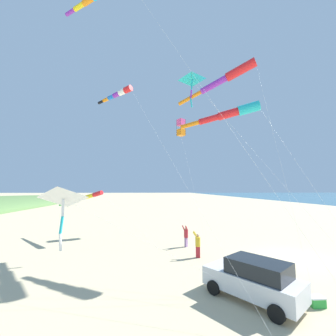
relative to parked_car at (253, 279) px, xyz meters
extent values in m
plane|color=#C6B58C|center=(5.92, 5.72, -0.95)|extent=(600.00, 600.00, 0.00)
cube|color=silver|center=(-0.06, 0.08, -0.20)|extent=(4.09, 4.54, 0.84)
cube|color=black|center=(0.15, -0.19, 0.56)|extent=(2.86, 3.04, 0.68)
cylinder|color=black|center=(-1.69, 0.67, -0.62)|extent=(0.58, 0.66, 0.66)
cylinder|color=black|center=(-0.22, 1.80, -0.62)|extent=(0.58, 0.66, 0.66)
cylinder|color=black|center=(0.10, -1.64, -0.62)|extent=(0.58, 0.66, 0.66)
cylinder|color=black|center=(1.56, -0.51, -0.62)|extent=(0.58, 0.66, 0.66)
cube|color=green|center=(2.48, -0.68, -0.77)|extent=(0.60, 0.40, 0.36)
cube|color=white|center=(2.48, -0.68, -0.56)|extent=(0.62, 0.42, 0.06)
cube|color=#B72833|center=(-1.26, 6.26, -0.55)|extent=(0.35, 0.24, 0.81)
cylinder|color=gold|center=(-1.26, 6.26, 0.19)|extent=(0.45, 0.45, 0.67)
sphere|color=tan|center=(-1.26, 6.26, 0.65)|extent=(0.25, 0.25, 0.25)
cylinder|color=gold|center=(-1.46, 6.14, 0.70)|extent=(0.42, 0.20, 0.51)
cylinder|color=gold|center=(-1.37, 6.46, 0.70)|extent=(0.42, 0.20, 0.51)
cube|color=#8E6B9E|center=(-1.68, 9.28, -0.55)|extent=(0.32, 0.34, 0.80)
cylinder|color=#B72833|center=(-1.68, 9.28, 0.18)|extent=(0.52, 0.52, 0.66)
sphere|color=tan|center=(-1.68, 9.28, 0.64)|extent=(0.25, 0.25, 0.25)
cylinder|color=#B72833|center=(-1.65, 9.05, 0.69)|extent=(0.33, 0.38, 0.50)
cylinder|color=#B72833|center=(-1.91, 9.26, 0.69)|extent=(0.33, 0.38, 0.50)
pyramid|color=#1EB7C6|center=(-0.94, 9.50, 14.81)|extent=(2.21, 1.69, 0.68)
cylinder|color=black|center=(-0.95, 9.45, 14.70)|extent=(0.39, 1.63, 0.66)
cylinder|color=#1EB7C6|center=(-0.97, 9.51, 14.16)|extent=(0.21, 0.28, 0.90)
cylinder|color=purple|center=(-1.03, 9.54, 13.28)|extent=(0.28, 0.24, 0.90)
cylinder|color=#1EB7C6|center=(-1.03, 9.49, 12.39)|extent=(0.28, 0.22, 0.90)
cylinder|color=white|center=(2.01, 3.76, 6.84)|extent=(5.93, 11.39, 15.59)
cylinder|color=red|center=(2.85, 6.94, 14.39)|extent=(2.59, 2.22, 1.42)
cylinder|color=purple|center=(0.88, 8.42, 13.72)|extent=(2.42, 2.02, 1.21)
cylinder|color=orange|center=(-1.08, 9.91, 13.05)|extent=(2.25, 1.82, 1.01)
cylinder|color=white|center=(3.30, 2.99, 6.79)|extent=(1.06, 6.43, 15.48)
cylinder|color=#1EB7C6|center=(2.52, 5.04, 10.20)|extent=(1.80, 1.27, 1.03)
cylinder|color=red|center=(1.11, 5.56, 9.91)|extent=(1.73, 1.14, 0.89)
cylinder|color=red|center=(-0.29, 6.08, 9.61)|extent=(1.65, 1.00, 0.76)
cylinder|color=orange|center=(-1.70, 6.60, 9.32)|extent=(1.58, 0.86, 0.62)
cylinder|color=white|center=(3.70, 0.88, 4.60)|extent=(0.97, 7.80, 11.11)
cylinder|color=orange|center=(-10.16, 6.82, 19.92)|extent=(1.28, 1.10, 0.51)
cylinder|color=yellow|center=(-11.15, 7.52, 19.96)|extent=(1.23, 1.03, 0.43)
cylinder|color=purple|center=(-12.15, 8.23, 20.00)|extent=(1.19, 0.97, 0.36)
cylinder|color=white|center=(-1.90, 0.77, 9.33)|extent=(9.58, 7.20, 20.55)
cylinder|color=red|center=(-10.07, 11.52, 3.68)|extent=(1.22, 1.01, 0.66)
cylinder|color=yellow|center=(-10.97, 12.13, 3.44)|extent=(1.19, 0.97, 0.62)
cylinder|color=#1EB7C6|center=(-11.87, 12.73, 3.20)|extent=(1.15, 0.92, 0.57)
cylinder|color=yellow|center=(-12.78, 13.33, 2.96)|extent=(1.12, 0.88, 0.52)
cylinder|color=green|center=(-13.68, 13.93, 2.72)|extent=(1.08, 0.83, 0.48)
cylinder|color=green|center=(-14.58, 14.53, 2.48)|extent=(1.05, 0.79, 0.43)
cylinder|color=white|center=(-6.82, 9.69, 1.37)|extent=(5.60, 3.08, 4.65)
cube|color=#EF4C93|center=(-1.03, 16.99, 12.84)|extent=(1.15, 1.15, 0.84)
cube|color=orange|center=(-1.03, 16.99, 11.50)|extent=(1.15, 1.15, 0.84)
cylinder|color=black|center=(-1.61, 17.12, 12.17)|extent=(0.02, 0.02, 2.17)
cylinder|color=black|center=(-1.17, 16.41, 12.17)|extent=(0.02, 0.02, 2.17)
cylinder|color=black|center=(-0.89, 17.56, 12.17)|extent=(0.02, 0.02, 2.17)
cylinder|color=black|center=(-0.45, 16.85, 12.17)|extent=(0.02, 0.02, 2.17)
cylinder|color=white|center=(-0.43, 12.96, 5.07)|extent=(1.21, 8.06, 12.04)
cylinder|color=red|center=(-6.91, 8.22, 12.92)|extent=(0.93, 0.88, 0.64)
cylinder|color=white|center=(-7.47, 8.60, 12.83)|extent=(0.89, 0.82, 0.58)
cylinder|color=purple|center=(-8.02, 8.98, 12.74)|extent=(0.84, 0.77, 0.52)
cylinder|color=blue|center=(-8.57, 9.35, 12.65)|extent=(0.80, 0.71, 0.46)
cylinder|color=orange|center=(-9.12, 9.73, 12.56)|extent=(0.76, 0.66, 0.40)
cylinder|color=black|center=(-9.68, 10.11, 12.47)|extent=(0.72, 0.60, 0.34)
cylinder|color=white|center=(-3.61, 2.57, 5.94)|extent=(6.05, 10.93, 13.79)
pyramid|color=white|center=(-9.30, 1.59, 3.77)|extent=(1.92, 1.14, 0.95)
cylinder|color=black|center=(-9.30, 1.52, 3.69)|extent=(0.05, 1.34, 1.09)
cylinder|color=white|center=(-9.28, 1.49, 3.17)|extent=(0.21, 0.25, 0.87)
cylinder|color=#1EB7C6|center=(-9.30, 1.43, 2.32)|extent=(0.24, 0.22, 0.86)
cylinder|color=white|center=(-9.31, 1.43, 1.46)|extent=(0.22, 0.21, 0.86)
cylinder|color=white|center=(-4.51, 0.72, 1.33)|extent=(9.58, 1.61, 4.57)
camera|label=1|loc=(-4.67, -9.98, 4.12)|focal=22.76mm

